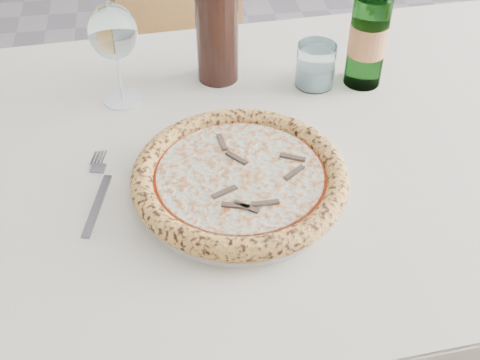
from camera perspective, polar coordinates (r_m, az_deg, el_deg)
The scene contains 10 objects.
floor at distance 1.68m, azimuth 6.37°, elevation -14.28°, with size 5.00×6.00×0.02m, color #575665.
dining_table at distance 1.05m, azimuth -0.85°, elevation -0.84°, with size 1.48×0.92×0.76m.
chair_far at distance 1.79m, azimuth -3.92°, elevation 13.45°, with size 0.55×0.55×0.93m.
plate at distance 0.91m, azimuth -0.00°, elevation -0.52°, with size 0.31×0.31×0.02m.
pizza at distance 0.90m, azimuth -0.00°, elevation 0.30°, with size 0.33×0.33×0.03m.
fork at distance 0.93m, azimuth -13.35°, elevation -1.17°, with size 0.04×0.19×0.00m.
wine_glass at distance 1.06m, azimuth -11.95°, elevation 13.41°, with size 0.08×0.08×0.19m.
tumbler at distance 1.14m, azimuth 7.16°, elevation 10.51°, with size 0.07×0.07×0.08m.
beer_bottle at distance 1.13m, azimuth 12.15°, elevation 13.69°, with size 0.07×0.07×0.27m.
wine_bottle at distance 1.11m, azimuth -2.24°, elevation 15.64°, with size 0.08×0.08×0.32m.
Camera 1 is at (-0.32, -0.89, 1.38)m, focal length 45.00 mm.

